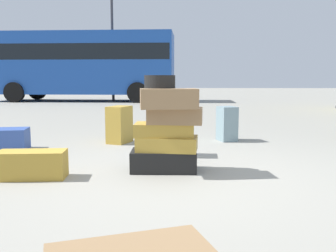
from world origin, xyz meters
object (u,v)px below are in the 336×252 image
(suitcase_navy_behind_tower, at_px, (159,127))
(suitcase_tower, at_px, (167,130))
(parked_bus, at_px, (83,62))
(suitcase_tan_foreground_near, at_px, (119,125))
(lamp_post, at_px, (112,23))
(suitcase_slate_right_side, at_px, (227,124))
(suitcase_navy_foreground_far, at_px, (2,139))
(suitcase_tan_upright_blue, at_px, (32,165))

(suitcase_navy_behind_tower, bearing_deg, suitcase_tower, -77.53)
(parked_bus, bearing_deg, suitcase_navy_behind_tower, -69.29)
(suitcase_tower, xyz_separation_m, suitcase_tan_foreground_near, (-0.84, 1.85, -0.17))
(suitcase_navy_behind_tower, relative_size, lamp_post, 0.14)
(suitcase_slate_right_side, distance_m, lamp_post, 12.04)
(suitcase_tan_foreground_near, bearing_deg, lamp_post, 120.19)
(lamp_post, bearing_deg, suitcase_navy_behind_tower, -76.77)
(suitcase_tan_foreground_near, bearing_deg, suitcase_tower, -46.30)
(suitcase_tan_foreground_near, xyz_separation_m, suitcase_navy_foreground_far, (-1.61, -0.68, -0.14))
(suitcase_tower, relative_size, parked_bus, 0.12)
(suitcase_tan_foreground_near, relative_size, parked_bus, 0.07)
(suitcase_tower, bearing_deg, suitcase_tan_upright_blue, -166.06)
(suitcase_tower, bearing_deg, suitcase_tan_foreground_near, 114.41)
(suitcase_navy_foreground_far, bearing_deg, suitcase_slate_right_side, 5.29)
(suitcase_slate_right_side, bearing_deg, suitcase_tan_upright_blue, -150.78)
(suitcase_tan_foreground_near, bearing_deg, suitcase_navy_foreground_far, -137.83)
(suitcase_navy_foreground_far, bearing_deg, parked_bus, 89.16)
(parked_bus, distance_m, lamp_post, 2.33)
(suitcase_tan_upright_blue, xyz_separation_m, suitcase_slate_right_side, (2.33, 2.46, 0.14))
(suitcase_tan_upright_blue, relative_size, suitcase_slate_right_side, 1.21)
(suitcase_navy_foreground_far, xyz_separation_m, lamp_post, (-0.54, 11.85, 3.41))
(suitcase_tan_upright_blue, relative_size, suitcase_tan_foreground_near, 1.16)
(lamp_post, bearing_deg, parked_bus, 165.74)
(suitcase_navy_foreground_far, distance_m, lamp_post, 12.34)
(suitcase_tower, distance_m, parked_bus, 14.20)
(suitcase_tower, xyz_separation_m, suitcase_navy_foreground_far, (-2.45, 1.17, -0.31))
(suitcase_tower, height_order, suitcase_navy_foreground_far, suitcase_tower)
(parked_bus, bearing_deg, suitcase_navy_foreground_far, -78.99)
(lamp_post, bearing_deg, suitcase_tower, -77.06)
(suitcase_navy_behind_tower, height_order, suitcase_tan_upright_blue, suitcase_navy_behind_tower)
(suitcase_navy_foreground_far, bearing_deg, suitcase_tan_foreground_near, 12.58)
(suitcase_tower, xyz_separation_m, parked_bus, (-4.50, 13.40, 1.37))
(suitcase_tower, bearing_deg, suitcase_slate_right_side, 66.21)
(parked_bus, relative_size, lamp_post, 1.61)
(suitcase_slate_right_side, bearing_deg, lamp_post, 92.41)
(suitcase_slate_right_side, distance_m, suitcase_navy_foreground_far, 3.52)
(suitcase_tan_upright_blue, bearing_deg, suitcase_navy_behind_tower, 38.27)
(suitcase_navy_foreground_far, bearing_deg, lamp_post, 82.29)
(suitcase_slate_right_side, relative_size, suitcase_navy_foreground_far, 0.81)
(suitcase_slate_right_side, relative_size, suitcase_tan_foreground_near, 0.96)
(suitcase_tan_upright_blue, bearing_deg, parked_bus, 97.06)
(suitcase_slate_right_side, distance_m, suitcase_tan_foreground_near, 1.79)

